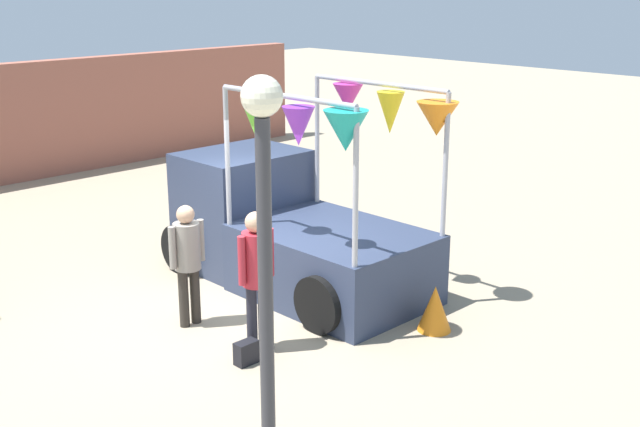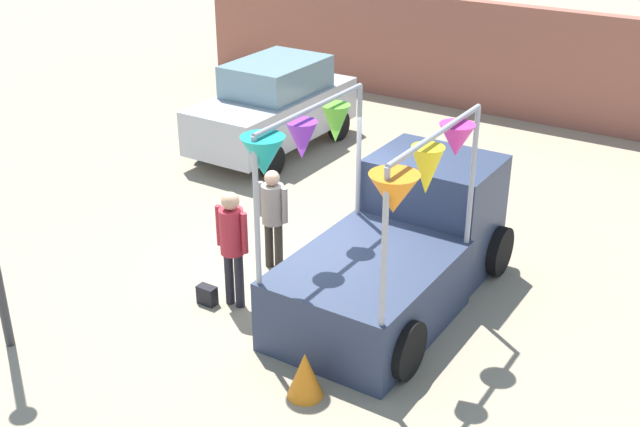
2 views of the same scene
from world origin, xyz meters
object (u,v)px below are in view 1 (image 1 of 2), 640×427
at_px(person_customer, 256,267).
at_px(street_lamp, 265,238).
at_px(handbag, 246,353).
at_px(vendor_truck, 285,224).
at_px(person_vendor, 187,254).
at_px(folded_kite_bundle_tangerine, 435,308).

xyz_separation_m(person_customer, street_lamp, (-1.89, -2.39, 1.37)).
bearing_deg(handbag, person_customer, 29.74).
relative_size(vendor_truck, handbag, 14.64).
relative_size(person_vendor, folded_kite_bundle_tangerine, 2.70).
xyz_separation_m(handbag, street_lamp, (-1.54, -2.19, 2.29)).
height_order(vendor_truck, folded_kite_bundle_tangerine, vendor_truck).
distance_m(handbag, street_lamp, 3.52).
bearing_deg(street_lamp, folded_kite_bundle_tangerine, 17.53).
height_order(handbag, street_lamp, street_lamp).
bearing_deg(vendor_truck, handbag, -141.69).
distance_m(vendor_truck, folded_kite_bundle_tangerine, 2.76).
bearing_deg(folded_kite_bundle_tangerine, handbag, 157.37).
bearing_deg(folded_kite_bundle_tangerine, street_lamp, -162.47).
height_order(person_vendor, folded_kite_bundle_tangerine, person_vendor).
bearing_deg(person_customer, vendor_truck, 39.75).
height_order(vendor_truck, street_lamp, street_lamp).
bearing_deg(person_vendor, vendor_truck, 9.96).
height_order(street_lamp, folded_kite_bundle_tangerine, street_lamp).
relative_size(vendor_truck, person_customer, 2.34).
bearing_deg(vendor_truck, person_vendor, -170.04).
distance_m(person_vendor, folded_kite_bundle_tangerine, 3.25).
xyz_separation_m(person_vendor, folded_kite_bundle_tangerine, (2.14, -2.35, -0.67)).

